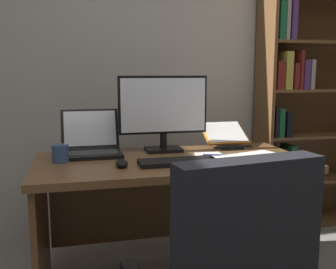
% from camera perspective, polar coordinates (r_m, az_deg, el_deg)
% --- Properties ---
extents(wall_back, '(5.34, 0.12, 2.57)m').
position_cam_1_polar(wall_back, '(2.98, -4.24, 10.17)').
color(wall_back, '#B2ADA3').
rests_on(wall_back, ground).
extents(desk, '(1.52, 0.71, 0.75)m').
position_cam_1_polar(desk, '(2.30, 0.07, -8.38)').
color(desk, brown).
rests_on(desk, ground).
extents(bookshelf, '(0.97, 0.31, 2.20)m').
position_cam_1_polar(bookshelf, '(3.24, 19.70, 5.62)').
color(bookshelf, brown).
rests_on(bookshelf, ground).
extents(monitor, '(0.55, 0.16, 0.47)m').
position_cam_1_polar(monitor, '(2.36, -0.72, 3.32)').
color(monitor, black).
rests_on(monitor, desk).
extents(laptop, '(0.35, 0.34, 0.26)m').
position_cam_1_polar(laptop, '(2.34, -11.37, -1.54)').
color(laptop, black).
rests_on(laptop, desk).
extents(keyboard, '(0.42, 0.15, 0.02)m').
position_cam_1_polar(keyboard, '(2.05, 1.49, -4.09)').
color(keyboard, black).
rests_on(keyboard, desk).
extents(computer_mouse, '(0.06, 0.10, 0.04)m').
position_cam_1_polar(computer_mouse, '(2.00, -6.89, -4.29)').
color(computer_mouse, black).
rests_on(computer_mouse, desk).
extents(reading_stand_with_book, '(0.29, 0.28, 0.15)m').
position_cam_1_polar(reading_stand_with_book, '(2.57, 8.50, -0.08)').
color(reading_stand_with_book, black).
rests_on(reading_stand_with_book, desk).
extents(open_binder, '(0.49, 0.40, 0.02)m').
position_cam_1_polar(open_binder, '(2.15, 12.59, -3.71)').
color(open_binder, '#2D84C6').
rests_on(open_binder, desk).
extents(notepad, '(0.16, 0.22, 0.01)m').
position_cam_1_polar(notepad, '(2.23, 6.53, -3.28)').
color(notepad, white).
rests_on(notepad, desk).
extents(pen, '(0.14, 0.05, 0.01)m').
position_cam_1_polar(pen, '(2.23, 7.02, -3.02)').
color(pen, navy).
rests_on(pen, notepad).
extents(coffee_mug, '(0.09, 0.09, 0.10)m').
position_cam_1_polar(coffee_mug, '(2.16, -15.74, -2.74)').
color(coffee_mug, '#334C7A').
rests_on(coffee_mug, desk).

